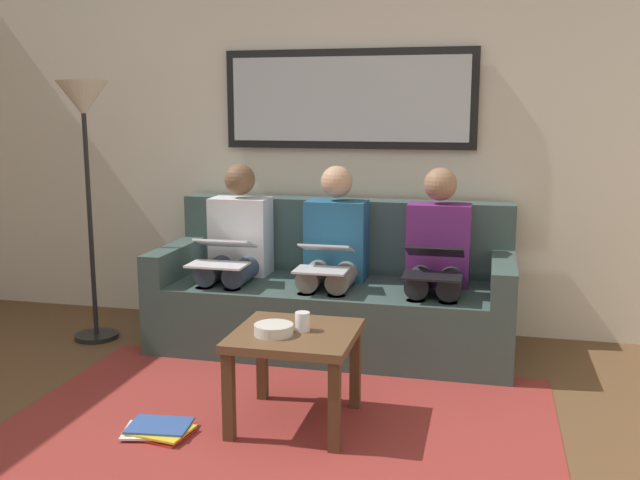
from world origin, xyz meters
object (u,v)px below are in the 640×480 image
at_px(person_middle, 333,253).
at_px(standing_lamp, 85,128).
at_px(cup, 302,322).
at_px(laptop_black, 434,262).
at_px(person_right, 236,248).
at_px(laptop_silver, 324,258).
at_px(coffee_table, 295,347).
at_px(laptop_white, 222,253).
at_px(person_left, 437,257).
at_px(framed_mirror, 348,99).
at_px(couch, 335,296).
at_px(magazine_stack, 158,430).
at_px(bowl, 274,329).

bearing_deg(person_middle, standing_lamp, 7.31).
height_order(cup, standing_lamp, standing_lamp).
relative_size(laptop_black, person_right, 0.32).
relative_size(laptop_black, standing_lamp, 0.22).
distance_m(cup, laptop_silver, 0.91).
distance_m(coffee_table, laptop_white, 1.18).
relative_size(cup, standing_lamp, 0.05).
distance_m(coffee_table, standing_lamp, 2.12).
xyz_separation_m(laptop_silver, standing_lamp, (1.55, -0.04, 0.75)).
bearing_deg(coffee_table, person_left, -116.37).
height_order(coffee_table, person_right, person_right).
xyz_separation_m(person_left, person_middle, (0.64, 0.00, 0.00)).
relative_size(coffee_table, standing_lamp, 0.34).
relative_size(framed_mirror, laptop_white, 4.77).
bearing_deg(couch, person_right, 6.13).
relative_size(framed_mirror, laptop_black, 4.55).
height_order(laptop_black, magazine_stack, laptop_black).
bearing_deg(laptop_black, couch, -25.31).
height_order(couch, person_middle, person_middle).
bearing_deg(standing_lamp, magazine_stack, 130.38).
relative_size(cup, person_left, 0.08).
bearing_deg(laptop_black, coffee_table, 58.09).
bearing_deg(coffee_table, cup, -154.57).
relative_size(framed_mirror, person_right, 1.47).
relative_size(person_right, laptop_white, 3.24).
bearing_deg(cup, person_left, -115.36).
relative_size(laptop_black, magazine_stack, 1.08).
xyz_separation_m(person_middle, laptop_silver, (0.00, 0.24, 0.02)).
relative_size(person_middle, standing_lamp, 0.69).
bearing_deg(framed_mirror, person_right, 35.53).
height_order(coffee_table, person_left, person_left).
xyz_separation_m(couch, standing_lamp, (1.55, 0.27, 1.06)).
bearing_deg(laptop_black, cup, 59.16).
xyz_separation_m(framed_mirror, magazine_stack, (0.51, 1.87, -1.53)).
distance_m(person_middle, standing_lamp, 1.74).
height_order(framed_mirror, standing_lamp, framed_mirror).
xyz_separation_m(couch, magazine_stack, (0.51, 1.48, -0.29)).
height_order(laptop_white, magazine_stack, laptop_white).
bearing_deg(magazine_stack, person_right, -84.95).
height_order(cup, person_right, person_right).
bearing_deg(laptop_silver, bowl, 89.33).
relative_size(person_right, magazine_stack, 3.33).
height_order(bowl, person_left, person_left).
bearing_deg(bowl, coffee_table, -138.36).
height_order(bowl, standing_lamp, standing_lamp).
xyz_separation_m(framed_mirror, laptop_black, (-0.64, 0.69, -0.92)).
distance_m(laptop_black, laptop_white, 1.28).
height_order(laptop_silver, laptop_white, laptop_white).
relative_size(cup, laptop_white, 0.26).
distance_m(cup, magazine_stack, 0.83).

